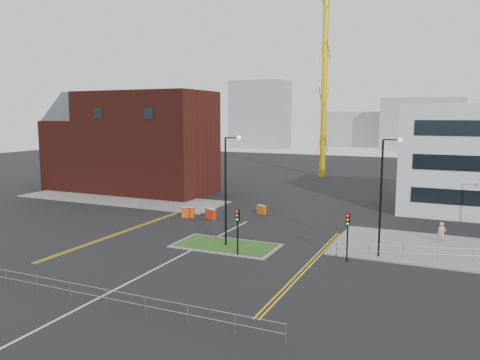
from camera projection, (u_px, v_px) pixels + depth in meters
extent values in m
plane|color=black|center=(149.00, 272.00, 32.41)|extent=(200.00, 200.00, 0.00)
cube|color=slate|center=(121.00, 199.00, 60.42)|extent=(28.00, 8.00, 0.12)
cube|color=slate|center=(226.00, 246.00, 38.80)|extent=(8.60, 4.60, 0.08)
cube|color=#214A18|center=(226.00, 245.00, 38.80)|extent=(8.00, 4.00, 0.12)
cube|color=#491612|center=(147.00, 143.00, 64.88)|extent=(18.00, 10.00, 14.00)
cube|color=black|center=(98.00, 114.00, 61.43)|extent=(1.40, 0.10, 1.40)
cube|color=black|center=(149.00, 113.00, 58.16)|extent=(1.40, 0.10, 1.40)
cube|color=#491612|center=(81.00, 154.00, 70.05)|extent=(6.00, 10.00, 10.00)
cube|color=#2D3038|center=(79.00, 121.00, 69.36)|extent=(6.40, 8.49, 8.49)
cylinder|color=yellow|center=(324.00, 77.00, 80.47)|extent=(1.00, 1.00, 34.68)
cylinder|color=black|center=(226.00, 193.00, 38.19)|extent=(0.16, 0.16, 9.00)
cylinder|color=black|center=(232.00, 138.00, 37.33)|extent=(1.20, 0.10, 0.10)
sphere|color=silver|center=(239.00, 138.00, 37.08)|extent=(0.36, 0.36, 0.36)
cylinder|color=black|center=(381.00, 200.00, 35.10)|extent=(0.16, 0.16, 9.00)
cylinder|color=black|center=(392.00, 140.00, 34.23)|extent=(1.20, 0.10, 0.10)
sphere|color=silver|center=(400.00, 140.00, 33.99)|extent=(0.36, 0.36, 0.36)
cylinder|color=black|center=(238.00, 237.00, 35.98)|extent=(0.12, 0.12, 3.00)
cube|color=black|center=(238.00, 215.00, 35.75)|extent=(0.28, 0.22, 0.90)
sphere|color=red|center=(237.00, 212.00, 35.59)|extent=(0.18, 0.18, 0.18)
sphere|color=orange|center=(237.00, 215.00, 35.63)|extent=(0.18, 0.18, 0.18)
sphere|color=#0CCC33|center=(237.00, 219.00, 35.67)|extent=(0.18, 0.18, 0.18)
cylinder|color=black|center=(347.00, 242.00, 34.52)|extent=(0.12, 0.12, 3.00)
cube|color=black|center=(348.00, 219.00, 34.29)|extent=(0.28, 0.22, 0.90)
sphere|color=red|center=(348.00, 216.00, 34.13)|extent=(0.18, 0.18, 0.18)
sphere|color=orange|center=(348.00, 220.00, 34.17)|extent=(0.18, 0.18, 0.18)
sphere|color=#0CCC33|center=(347.00, 224.00, 34.21)|extent=(0.18, 0.18, 0.18)
cylinder|color=gray|center=(88.00, 286.00, 26.85)|extent=(24.00, 0.04, 0.04)
cylinder|color=gray|center=(88.00, 294.00, 26.91)|extent=(24.00, 0.04, 0.04)
cylinder|color=gray|center=(286.00, 334.00, 22.02)|extent=(0.05, 0.05, 1.10)
cylinder|color=gray|center=(162.00, 202.00, 53.00)|extent=(6.00, 0.04, 0.04)
cylinder|color=gray|center=(162.00, 206.00, 53.06)|extent=(6.00, 0.04, 0.04)
cylinder|color=gray|center=(140.00, 204.00, 54.29)|extent=(0.05, 0.05, 1.10)
cylinder|color=gray|center=(184.00, 208.00, 51.84)|extent=(0.05, 0.05, 1.10)
cylinder|color=gray|center=(473.00, 249.00, 34.27)|extent=(19.01, 5.04, 0.04)
cylinder|color=gray|center=(473.00, 256.00, 34.34)|extent=(19.01, 5.04, 0.04)
cylinder|color=gray|center=(336.00, 249.00, 35.96)|extent=(0.05, 0.05, 1.10)
cube|color=silver|center=(165.00, 264.00, 34.21)|extent=(0.15, 30.00, 0.01)
cube|color=gold|center=(133.00, 228.00, 45.10)|extent=(0.12, 24.00, 0.01)
cube|color=gold|center=(135.00, 228.00, 44.98)|extent=(0.12, 24.00, 0.01)
cube|color=gold|center=(306.00, 265.00, 33.94)|extent=(0.12, 20.00, 0.01)
cube|color=gold|center=(310.00, 265.00, 33.82)|extent=(0.12, 20.00, 0.01)
cube|color=gray|center=(260.00, 115.00, 155.52)|extent=(18.00, 12.00, 22.00)
cube|color=gray|center=(422.00, 124.00, 144.54)|extent=(24.00, 12.00, 16.00)
cube|color=gray|center=(368.00, 129.00, 161.19)|extent=(30.00, 12.00, 12.00)
imported|color=pink|center=(442.00, 233.00, 39.35)|extent=(0.76, 0.59, 1.86)
cube|color=#EC4B0D|center=(188.00, 212.00, 49.62)|extent=(1.39, 0.77, 1.10)
cube|color=silver|center=(188.00, 208.00, 49.55)|extent=(1.39, 0.77, 0.13)
cube|color=red|center=(210.00, 214.00, 48.94)|extent=(1.37, 0.91, 1.09)
cube|color=silver|center=(210.00, 209.00, 48.87)|extent=(1.37, 0.91, 0.13)
cube|color=#C7520B|center=(261.00, 210.00, 51.46)|extent=(1.19, 0.82, 0.94)
cube|color=silver|center=(262.00, 206.00, 51.40)|extent=(1.19, 0.82, 0.11)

